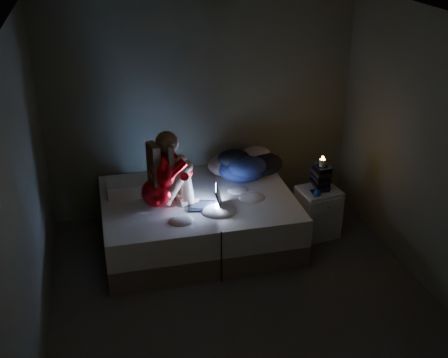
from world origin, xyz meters
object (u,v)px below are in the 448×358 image
object	(u,v)px
woman	(156,172)
phone	(314,192)
candle	(322,163)
laptop	(204,197)
nightstand	(318,212)
bed	(198,220)

from	to	relation	value
woman	phone	distance (m)	1.75
candle	laptop	bearing A→B (deg)	-175.48
laptop	woman	bearing A→B (deg)	-178.41
laptop	nightstand	distance (m)	1.38
laptop	phone	world-z (taller)	laptop
nightstand	phone	size ratio (longest dim) A/B	4.06
nightstand	woman	bearing A→B (deg)	171.00
bed	candle	bearing A→B (deg)	-5.25
bed	candle	distance (m)	1.49
bed	woman	bearing A→B (deg)	-163.35
bed	woman	distance (m)	0.84
nightstand	candle	xyz separation A→B (m)	(0.02, 0.02, 0.60)
bed	phone	size ratio (longest dim) A/B	14.66
nightstand	phone	xyz separation A→B (m)	(-0.09, -0.05, 0.29)
woman	nightstand	bearing A→B (deg)	-14.36
laptop	phone	bearing A→B (deg)	14.68
laptop	candle	bearing A→B (deg)	17.86
laptop	nightstand	world-z (taller)	laptop
bed	laptop	size ratio (longest dim) A/B	5.95
bed	phone	xyz separation A→B (m)	(1.26, -0.20, 0.29)
bed	laptop	xyz separation A→B (m)	(0.03, -0.23, 0.40)
woman	nightstand	world-z (taller)	woman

